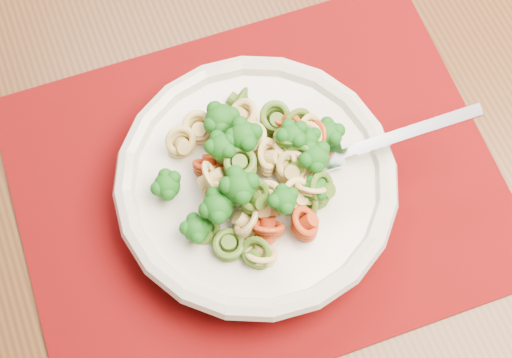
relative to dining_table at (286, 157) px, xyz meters
name	(u,v)px	position (x,y,z in m)	size (l,w,h in m)	color
dining_table	(286,157)	(0.00, 0.00, 0.00)	(1.49, 1.00, 0.69)	#4F2F16
placemat	(258,185)	(-0.06, -0.05, 0.09)	(0.44, 0.34, 0.00)	#630409
pasta_bowl	(256,183)	(-0.06, -0.06, 0.12)	(0.25, 0.25, 0.05)	beige
pasta_broccoli_heap	(256,176)	(-0.06, -0.06, 0.14)	(0.22, 0.22, 0.06)	tan
fork	(330,158)	(0.00, -0.07, 0.13)	(0.19, 0.02, 0.01)	silver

